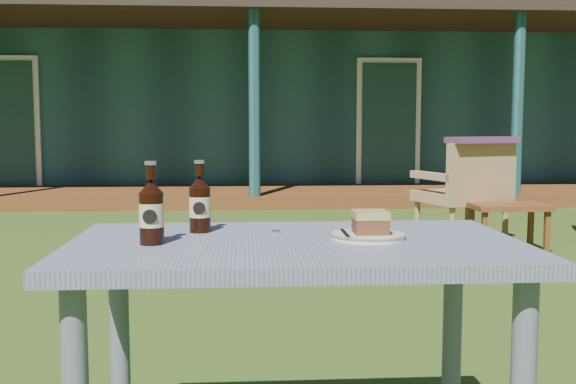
{
  "coord_description": "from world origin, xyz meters",
  "views": [
    {
      "loc": [
        -0.14,
        -3.37,
        1.03
      ],
      "look_at": [
        0.0,
        -1.3,
        0.82
      ],
      "focal_mm": 42.0,
      "sensor_mm": 36.0,
      "label": 1
    }
  ],
  "objects": [
    {
      "name": "ground",
      "position": [
        0.0,
        0.0,
        0.0
      ],
      "size": [
        80.0,
        80.0,
        0.0
      ],
      "primitive_type": "plane",
      "color": "#334916"
    },
    {
      "name": "pavilion",
      "position": [
        -0.0,
        9.39,
        1.61
      ],
      "size": [
        15.8,
        8.3,
        3.45
      ],
      "color": "#1B4247",
      "rests_on": "ground"
    },
    {
      "name": "tree_mid",
      "position": [
        3.0,
        18.5,
        4.75
      ],
      "size": [
        0.28,
        0.28,
        9.5
      ],
      "primitive_type": "cylinder",
      "color": "brown",
      "rests_on": "ground"
    },
    {
      "name": "cafe_table",
      "position": [
        0.0,
        -1.6,
        0.62
      ],
      "size": [
        1.2,
        0.7,
        0.72
      ],
      "color": "slate",
      "rests_on": "ground"
    },
    {
      "name": "plate",
      "position": [
        0.2,
        -1.58,
        0.73
      ],
      "size": [
        0.2,
        0.2,
        0.01
      ],
      "color": "silver",
      "rests_on": "cafe_table"
    },
    {
      "name": "cake_slice",
      "position": [
        0.21,
        -1.58,
        0.77
      ],
      "size": [
        0.09,
        0.09,
        0.06
      ],
      "color": "#512D19",
      "rests_on": "plate"
    },
    {
      "name": "fork",
      "position": [
        0.13,
        -1.59,
        0.74
      ],
      "size": [
        0.01,
        0.14,
        0.0
      ],
      "primitive_type": "cube",
      "rotation": [
        0.0,
        0.0,
        -0.01
      ],
      "color": "silver",
      "rests_on": "plate"
    },
    {
      "name": "cola_bottle_near",
      "position": [
        -0.26,
        -1.44,
        0.8
      ],
      "size": [
        0.06,
        0.06,
        0.21
      ],
      "color": "black",
      "rests_on": "cafe_table"
    },
    {
      "name": "cola_bottle_far",
      "position": [
        -0.37,
        -1.63,
        0.81
      ],
      "size": [
        0.06,
        0.07,
        0.22
      ],
      "color": "black",
      "rests_on": "cafe_table"
    },
    {
      "name": "bottle_cap",
      "position": [
        -0.05,
        -1.48,
        0.72
      ],
      "size": [
        0.03,
        0.03,
        0.01
      ],
      "primitive_type": "cylinder",
      "color": "silver",
      "rests_on": "cafe_table"
    },
    {
      "name": "armchair_left",
      "position": [
        1.77,
        2.23,
        0.49
      ],
      "size": [
        0.81,
        0.79,
        0.88
      ],
      "color": "#9D774E",
      "rests_on": "ground"
    },
    {
      "name": "floral_throw",
      "position": [
        1.83,
        2.07,
        0.9
      ],
      "size": [
        0.65,
        0.4,
        0.05
      ],
      "primitive_type": "cube",
      "rotation": [
        0.0,
        0.0,
        3.47
      ],
      "color": "#582D4E",
      "rests_on": "armchair_left"
    },
    {
      "name": "side_table",
      "position": [
        1.97,
        1.83,
        0.34
      ],
      "size": [
        0.6,
        0.4,
        0.4
      ],
      "color": "#5D3216",
      "rests_on": "ground"
    }
  ]
}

